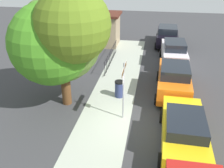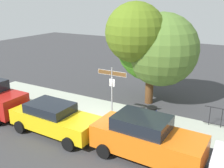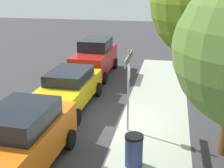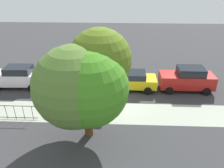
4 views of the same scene
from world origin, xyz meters
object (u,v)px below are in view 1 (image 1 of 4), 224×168
Objects in this scene: street_sign at (124,80)px; car_white at (174,52)px; car_black at (167,35)px; trash_bin at (119,89)px; car_orange at (174,79)px; utility_shed at (104,29)px; shade_tree at (59,38)px; car_yellow at (184,130)px.

car_white is (7.91, -2.80, -1.20)m from street_sign.
car_black is 10.95m from trash_bin.
trash_bin is at bearing 108.60° from car_orange.
street_sign reaches higher than car_orange.
car_orange is 1.54× the size of utility_shed.
utility_shed is at bearing -0.09° from shade_tree.
trash_bin is (-9.78, -2.90, -0.99)m from utility_shed.
utility_shed is at bearing 15.88° from street_sign.
car_black is 1.55× the size of utility_shed.
car_yellow is 1.53× the size of utility_shed.
shade_tree is 6.48× the size of trash_bin.
car_yellow is (-2.61, -6.22, -2.91)m from shade_tree.
shade_tree is (0.91, 3.42, 1.58)m from street_sign.
street_sign is 3.05× the size of trash_bin.
trash_bin is (-5.74, 3.30, -0.44)m from car_white.
street_sign is at bearing 141.83° from car_orange.
car_black is at bearing -26.39° from shade_tree.
car_white is (7.00, -6.22, -2.78)m from shade_tree.
car_yellow is at bearing -155.55° from utility_shed.
car_orange is 9.60m from car_black.
trash_bin is at bearing 148.67° from car_white.
shade_tree reaches higher than trash_bin.
car_white is 7.42m from utility_shed.
car_white is at bearing -41.63° from shade_tree.
street_sign reaches higher than car_white.
street_sign is at bearing -164.12° from utility_shed.
street_sign is at bearing 60.14° from car_yellow.
utility_shed is at bearing 25.74° from car_yellow.
car_yellow is 5.09m from trash_bin.
car_black is (9.60, 0.15, -0.03)m from car_orange.
street_sign is at bearing 159.06° from car_white.
car_white is at bearing -173.71° from car_black.
car_orange is at bearing -73.08° from trash_bin.
trash_bin is at bearing 166.35° from car_black.
shade_tree is 13.46m from car_black.
car_yellow is (-1.70, -2.81, -1.33)m from street_sign.
car_yellow is 0.99× the size of car_black.
shade_tree is 1.37× the size of car_yellow.
car_orange is 10.69m from utility_shed.
car_orange reaches higher than car_white.
car_white is (9.60, 0.00, 0.13)m from car_yellow.
street_sign is 3.54m from car_yellow.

